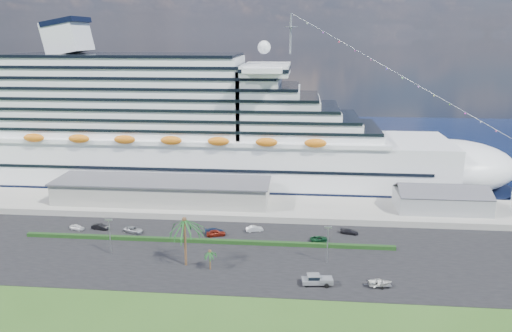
# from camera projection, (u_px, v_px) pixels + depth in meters

# --- Properties ---
(ground) EXTENTS (420.00, 420.00, 0.00)m
(ground) POSITION_uv_depth(u_px,v_px,m) (230.00, 276.00, 101.68)
(ground) COLOR #2B501A
(ground) RESTS_ON ground
(asphalt_lot) EXTENTS (140.00, 38.00, 0.12)m
(asphalt_lot) POSITION_uv_depth(u_px,v_px,m) (237.00, 253.00, 112.26)
(asphalt_lot) COLOR black
(asphalt_lot) RESTS_ON ground
(wharf) EXTENTS (240.00, 20.00, 1.80)m
(wharf) POSITION_uv_depth(u_px,v_px,m) (250.00, 207.00, 139.97)
(wharf) COLOR gray
(wharf) RESTS_ON ground
(water) EXTENTS (420.00, 160.00, 0.02)m
(water) POSITION_uv_depth(u_px,v_px,m) (270.00, 143.00, 226.86)
(water) COLOR black
(water) RESTS_ON ground
(cruise_ship) EXTENTS (191.00, 38.00, 54.00)m
(cruise_ship) POSITION_uv_depth(u_px,v_px,m) (191.00, 134.00, 160.95)
(cruise_ship) COLOR silver
(cruise_ship) RESTS_ON ground
(terminal_building) EXTENTS (61.00, 15.00, 6.30)m
(terminal_building) POSITION_uv_depth(u_px,v_px,m) (162.00, 190.00, 141.13)
(terminal_building) COLOR gray
(terminal_building) RESTS_ON wharf
(port_shed) EXTENTS (24.00, 12.31, 7.37)m
(port_shed) POSITION_uv_depth(u_px,v_px,m) (441.00, 200.00, 134.49)
(port_shed) COLOR gray
(port_shed) RESTS_ON wharf
(hedge) EXTENTS (88.00, 1.10, 0.90)m
(hedge) POSITION_uv_depth(u_px,v_px,m) (206.00, 241.00, 117.65)
(hedge) COLOR black
(hedge) RESTS_ON asphalt_lot
(lamp_post_left) EXTENTS (1.60, 0.35, 8.27)m
(lamp_post_left) POSITION_uv_depth(u_px,v_px,m) (110.00, 232.00, 110.49)
(lamp_post_left) COLOR gray
(lamp_post_left) RESTS_ON asphalt_lot
(lamp_post_right) EXTENTS (1.60, 0.35, 8.27)m
(lamp_post_right) POSITION_uv_depth(u_px,v_px,m) (328.00, 240.00, 106.26)
(lamp_post_right) COLOR gray
(lamp_post_right) RESTS_ON asphalt_lot
(palm_tall) EXTENTS (8.82, 8.82, 11.13)m
(palm_tall) POSITION_uv_depth(u_px,v_px,m) (185.00, 225.00, 104.07)
(palm_tall) COLOR #47301E
(palm_tall) RESTS_ON ground
(palm_short) EXTENTS (3.53, 3.53, 4.56)m
(palm_short) POSITION_uv_depth(u_px,v_px,m) (210.00, 254.00, 103.55)
(palm_short) COLOR #47301E
(palm_short) RESTS_ON ground
(parked_car_0) EXTENTS (4.18, 2.58, 1.33)m
(parked_car_0) POSITION_uv_depth(u_px,v_px,m) (77.00, 227.00, 125.41)
(parked_car_0) COLOR silver
(parked_car_0) RESTS_ON asphalt_lot
(parked_car_1) EXTENTS (4.55, 2.28, 1.43)m
(parked_car_1) POSITION_uv_depth(u_px,v_px,m) (100.00, 227.00, 125.61)
(parked_car_1) COLOR black
(parked_car_1) RESTS_ON asphalt_lot
(parked_car_2) EXTENTS (5.46, 3.78, 1.39)m
(parked_car_2) POSITION_uv_depth(u_px,v_px,m) (133.00, 230.00, 123.66)
(parked_car_2) COLOR #9EA0A7
(parked_car_2) RESTS_ON asphalt_lot
(parked_car_3) EXTENTS (4.91, 2.84, 1.34)m
(parked_car_3) POSITION_uv_depth(u_px,v_px,m) (214.00, 231.00, 123.10)
(parked_car_3) COLOR #15264C
(parked_car_3) RESTS_ON asphalt_lot
(parked_car_4) EXTENTS (4.97, 3.12, 1.58)m
(parked_car_4) POSITION_uv_depth(u_px,v_px,m) (216.00, 233.00, 121.48)
(parked_car_4) COLOR maroon
(parked_car_4) RESTS_ON asphalt_lot
(parked_car_5) EXTENTS (4.48, 2.69, 1.39)m
(parked_car_5) POSITION_uv_depth(u_px,v_px,m) (255.00, 229.00, 124.36)
(parked_car_5) COLOR silver
(parked_car_5) RESTS_ON asphalt_lot
(parked_car_6) EXTENTS (4.86, 3.19, 1.24)m
(parked_car_6) POSITION_uv_depth(u_px,v_px,m) (320.00, 239.00, 118.44)
(parked_car_6) COLOR #0E3A1D
(parked_car_6) RESTS_ON asphalt_lot
(parked_car_7) EXTENTS (4.67, 2.78, 1.27)m
(parked_car_7) POSITION_uv_depth(u_px,v_px,m) (349.00, 231.00, 122.87)
(parked_car_7) COLOR black
(parked_car_7) RESTS_ON asphalt_lot
(pickup_truck) EXTENTS (6.28, 2.88, 2.14)m
(pickup_truck) POSITION_uv_depth(u_px,v_px,m) (317.00, 279.00, 97.60)
(pickup_truck) COLOR black
(pickup_truck) RESTS_ON asphalt_lot
(boat_trailer) EXTENTS (5.53, 3.85, 1.56)m
(boat_trailer) POSITION_uv_depth(u_px,v_px,m) (380.00, 282.00, 96.72)
(boat_trailer) COLOR gray
(boat_trailer) RESTS_ON asphalt_lot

